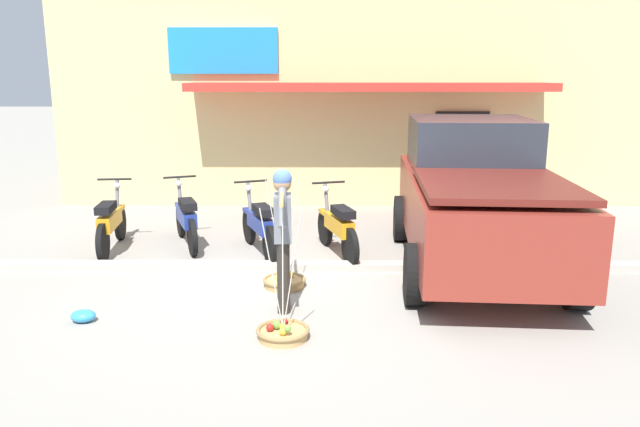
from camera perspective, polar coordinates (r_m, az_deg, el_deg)
name	(u,v)px	position (r m, az deg, el deg)	size (l,w,h in m)	color
ground_plane	(291,286)	(8.11, -2.73, -6.82)	(90.00, 90.00, 0.00)	gray
sidewalk_curb	(294,266)	(8.75, -2.49, -4.96)	(20.00, 0.24, 0.10)	#AEA89C
fruit_vendor	(283,231)	(7.03, -3.51, -1.61)	(0.22, 1.62, 1.70)	#2D2823
fruit_basket_left_side	(284,281)	(8.06, -3.37, -6.35)	(0.57, 0.57, 1.45)	tan
fruit_basket_right_side	(283,331)	(6.56, -3.50, -11.02)	(0.57, 0.57, 1.45)	tan
motorcycle_nearest_shop	(111,223)	(10.12, -19.10, -0.83)	(0.54, 1.82, 1.09)	black
motorcycle_second_in_row	(186,219)	(10.04, -12.51, -0.51)	(0.78, 1.73, 1.09)	black
motorcycle_third_in_row	(259,226)	(9.43, -5.74, -1.13)	(0.79, 1.72, 1.09)	black
motorcycle_end_of_row	(338,227)	(9.28, 1.68, -1.31)	(0.70, 1.76, 1.09)	black
parked_truck	(475,197)	(8.95, 14.42, 1.54)	(2.40, 4.82, 2.10)	maroon
storefront_building	(361,101)	(15.12, 3.86, 10.54)	(13.00, 6.00, 4.20)	#DBC684
plastic_litter_bag	(83,316)	(7.46, -21.41, -8.98)	(0.28, 0.22, 0.14)	#3393D1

